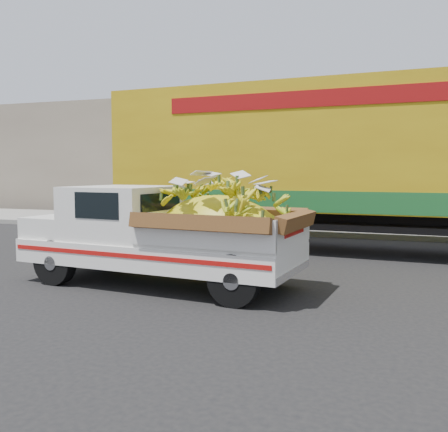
% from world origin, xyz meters
% --- Properties ---
extents(ground, '(100.00, 100.00, 0.00)m').
position_xyz_m(ground, '(0.00, 0.00, 0.00)').
color(ground, black).
rests_on(ground, ground).
extents(curb, '(60.00, 0.25, 0.15)m').
position_xyz_m(curb, '(0.00, 7.29, 0.07)').
color(curb, gray).
rests_on(curb, ground).
extents(sidewalk, '(60.00, 4.00, 0.14)m').
position_xyz_m(sidewalk, '(0.00, 9.39, 0.07)').
color(sidewalk, gray).
rests_on(sidewalk, ground).
extents(building_left, '(18.00, 6.00, 5.00)m').
position_xyz_m(building_left, '(-8.00, 15.29, 2.50)').
color(building_left, gray).
rests_on(building_left, ground).
extents(pickup_truck, '(4.70, 2.11, 1.60)m').
position_xyz_m(pickup_truck, '(-1.20, 0.33, 0.86)').
color(pickup_truck, black).
rests_on(pickup_truck, ground).
extents(semi_trailer, '(12.04, 3.21, 3.80)m').
position_xyz_m(semi_trailer, '(1.39, 4.84, 2.12)').
color(semi_trailer, black).
rests_on(semi_trailer, ground).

